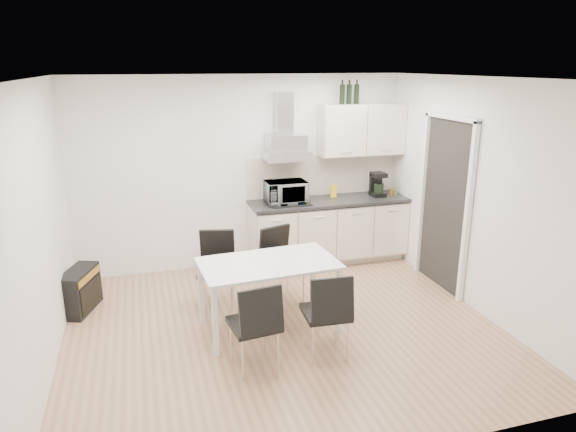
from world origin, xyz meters
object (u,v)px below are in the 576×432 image
at_px(chair_far_left, 217,271).
at_px(guitar_amp, 80,290).
at_px(chair_far_right, 284,266).
at_px(chair_near_left, 254,325).
at_px(floor_speaker, 211,258).
at_px(kitchenette, 330,205).
at_px(dining_table, 268,269).
at_px(chair_near_right, 325,313).

relative_size(chair_far_left, guitar_amp, 1.37).
xyz_separation_m(chair_far_right, guitar_amp, (-2.30, 0.40, -0.19)).
xyz_separation_m(chair_far_right, chair_near_left, (-0.66, -1.30, 0.00)).
distance_m(chair_near_left, floor_speaker, 2.54).
height_order(kitchenette, dining_table, kitchenette).
bearing_deg(guitar_amp, floor_speaker, 47.39).
xyz_separation_m(chair_far_left, floor_speaker, (0.09, 1.15, -0.29)).
height_order(kitchenette, chair_near_right, kitchenette).
distance_m(kitchenette, guitar_amp, 3.41).
relative_size(kitchenette, guitar_amp, 3.93).
bearing_deg(chair_near_right, floor_speaker, 110.19).
relative_size(chair_near_left, chair_near_right, 1.00).
height_order(dining_table, chair_far_left, chair_far_left).
relative_size(chair_far_left, chair_far_right, 1.00).
distance_m(dining_table, chair_near_left, 0.81).
relative_size(dining_table, chair_far_right, 1.66).
bearing_deg(floor_speaker, chair_far_right, -58.21).
height_order(chair_near_right, guitar_amp, chair_near_right).
xyz_separation_m(dining_table, guitar_amp, (-1.97, 0.99, -0.42)).
relative_size(kitchenette, chair_far_left, 2.86).
bearing_deg(guitar_amp, kitchenette, 31.63).
bearing_deg(chair_far_left, chair_near_left, 108.33).
bearing_deg(chair_near_right, chair_far_right, 95.92).
relative_size(chair_near_right, guitar_amp, 1.37).
distance_m(chair_far_right, guitar_amp, 2.35).
height_order(kitchenette, chair_far_right, kitchenette).
distance_m(kitchenette, chair_far_left, 2.06).
bearing_deg(chair_far_right, chair_far_left, -23.49).
height_order(chair_far_right, guitar_amp, chair_far_right).
xyz_separation_m(chair_near_right, floor_speaker, (-0.74, 2.50, -0.29)).
relative_size(dining_table, chair_far_left, 1.66).
bearing_deg(floor_speaker, chair_far_left, -92.12).
bearing_deg(kitchenette, chair_far_left, -150.76).
distance_m(chair_far_right, chair_near_left, 1.46).
height_order(chair_far_right, chair_near_right, same).
xyz_separation_m(chair_near_right, guitar_amp, (-2.35, 1.67, -0.19)).
xyz_separation_m(chair_far_left, chair_far_right, (0.78, -0.07, 0.00)).
relative_size(chair_near_left, floor_speaker, 2.90).
bearing_deg(floor_speaker, guitar_amp, -150.60).
distance_m(chair_far_left, chair_far_right, 0.78).
bearing_deg(kitchenette, guitar_amp, -168.67).
height_order(chair_far_right, chair_near_left, same).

